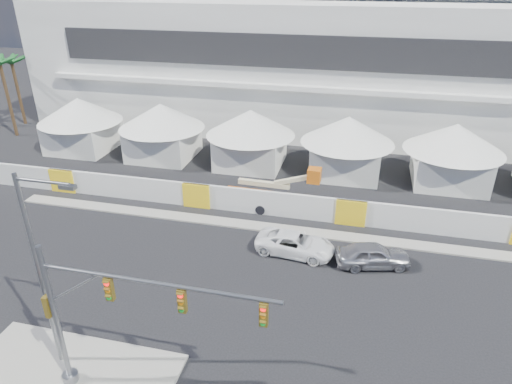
% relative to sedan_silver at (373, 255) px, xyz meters
% --- Properties ---
extents(ground, '(160.00, 160.00, 0.00)m').
position_rel_sedan_silver_xyz_m(ground, '(-7.67, -9.50, -0.80)').
color(ground, black).
rests_on(ground, ground).
extents(median_island, '(10.00, 5.00, 0.15)m').
position_rel_sedan_silver_xyz_m(median_island, '(-13.67, -12.50, -0.72)').
color(median_island, gray).
rests_on(median_island, ground).
extents(stadium, '(80.00, 24.80, 21.98)m').
position_rel_sedan_silver_xyz_m(stadium, '(1.04, 32.01, 8.65)').
color(stadium, silver).
rests_on(stadium, ground).
extents(tent_row, '(53.40, 8.40, 5.40)m').
position_rel_sedan_silver_xyz_m(tent_row, '(-7.17, 14.50, 2.35)').
color(tent_row, silver).
rests_on(tent_row, ground).
extents(hoarding_fence, '(70.00, 0.25, 2.00)m').
position_rel_sedan_silver_xyz_m(hoarding_fence, '(-1.67, 5.00, 0.20)').
color(hoarding_fence, silver).
rests_on(hoarding_fence, ground).
extents(palm_cluster, '(10.60, 10.60, 8.55)m').
position_rel_sedan_silver_xyz_m(palm_cluster, '(-41.13, 20.01, 6.09)').
color(palm_cluster, '#47331E').
rests_on(palm_cluster, ground).
extents(sedan_silver, '(2.98, 4.99, 1.59)m').
position_rel_sedan_silver_xyz_m(sedan_silver, '(0.00, 0.00, 0.00)').
color(sedan_silver, '#9F9EA3').
rests_on(sedan_silver, ground).
extents(pickup_curb, '(2.92, 5.43, 1.45)m').
position_rel_sedan_silver_xyz_m(pickup_curb, '(-5.04, 0.26, -0.07)').
color(pickup_curb, white).
rests_on(pickup_curb, ground).
extents(traffic_mast, '(10.12, 0.71, 7.31)m').
position_rel_sedan_silver_xyz_m(traffic_mast, '(-11.23, -12.67, 3.44)').
color(traffic_mast, slate).
rests_on(traffic_mast, median_island).
extents(streetlight_median, '(2.72, 0.27, 9.85)m').
position_rel_sedan_silver_xyz_m(streetlight_median, '(-14.32, -11.66, 5.01)').
color(streetlight_median, gray).
rests_on(streetlight_median, median_island).
extents(boom_lift, '(7.64, 1.88, 3.87)m').
position_rel_sedan_silver_xyz_m(boom_lift, '(-9.02, 6.00, 0.25)').
color(boom_lift, '#BF5B12').
rests_on(boom_lift, ground).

